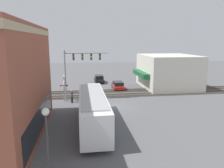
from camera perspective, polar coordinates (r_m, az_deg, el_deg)
name	(u,v)px	position (r m, az deg, el deg)	size (l,w,h in m)	color
ground_plane	(112,107)	(28.52, -0.06, -6.07)	(120.00, 120.00, 0.00)	#565659
shop_building	(168,71)	(41.71, 14.31, 3.26)	(10.70, 10.33, 5.93)	beige
city_bus	(93,109)	(21.96, -5.11, -6.41)	(12.26, 2.59, 3.32)	white
traffic_signal_gantry	(79,63)	(31.25, -8.69, 5.39)	(0.42, 6.27, 7.20)	gray
crossing_signal	(64,86)	(31.44, -12.43, -0.39)	(1.41, 1.18, 3.81)	gray
streetlamp	(47,140)	(13.43, -16.56, -13.90)	(0.44, 0.44, 4.80)	#38383A
rail_track_near	(106,96)	(34.24, -1.47, -3.07)	(2.60, 60.00, 0.15)	#332D28
rail_track_far	(104,91)	(37.33, -2.04, -1.88)	(2.60, 60.00, 0.15)	#332D28
parked_car_red	(118,86)	(38.82, 1.56, -0.42)	(4.28, 1.82, 1.40)	#B21E19
parked_car_black	(99,79)	(45.23, -3.42, 1.30)	(4.68, 1.82, 1.55)	black
pedestrian_at_crossing	(72,96)	(30.76, -10.44, -3.13)	(0.34, 0.34, 1.85)	black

